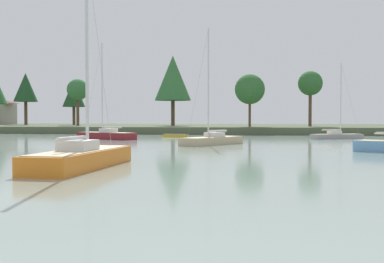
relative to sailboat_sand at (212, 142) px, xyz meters
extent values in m
cube|color=#4C563D|center=(-4.46, 53.56, 0.36)|extent=(243.58, 54.42, 1.17)
cube|color=tan|center=(-0.01, -0.01, -0.12)|extent=(5.69, 7.43, 1.22)
cube|color=#CCB78E|center=(-0.01, -0.01, 0.50)|extent=(5.23, 6.92, 0.04)
cube|color=silver|center=(0.18, 0.30, 0.75)|extent=(2.02, 2.11, 0.44)
cylinder|color=silver|center=(-0.32, -0.52, 5.69)|extent=(0.15, 0.15, 10.34)
cylinder|color=silver|center=(0.45, 0.74, 1.07)|extent=(1.64, 2.58, 0.12)
cylinder|color=silver|center=(0.45, 0.74, 1.12)|extent=(1.50, 2.34, 0.14)
cylinder|color=#999999|center=(-1.08, -1.78, 5.67)|extent=(1.56, 2.54, 10.29)
cube|color=maroon|center=(-14.26, 9.81, -0.11)|extent=(8.34, 5.67, 1.37)
cube|color=#CCB78E|center=(-14.26, 9.81, 0.59)|extent=(7.78, 5.21, 0.04)
cube|color=silver|center=(-13.89, 9.63, 0.86)|extent=(2.26, 2.11, 0.49)
cylinder|color=silver|center=(-14.84, 10.10, 6.10)|extent=(0.16, 0.16, 10.98)
cylinder|color=silver|center=(-13.38, 9.37, 1.20)|extent=(2.99, 1.56, 0.13)
cylinder|color=silver|center=(-13.38, 9.37, 1.25)|extent=(2.70, 1.43, 0.14)
cylinder|color=#999999|center=(-16.31, 10.82, 6.08)|extent=(2.95, 1.47, 10.94)
cube|color=gold|center=(-7.05, 16.90, -0.12)|extent=(3.39, 1.97, 0.54)
cube|color=brown|center=(-7.05, 16.90, 0.16)|extent=(3.54, 2.10, 0.05)
cube|color=tan|center=(-7.05, 16.90, 0.12)|extent=(0.31, 1.21, 0.03)
cube|color=orange|center=(-4.19, -21.37, -0.10)|extent=(2.61, 8.62, 1.49)
cube|color=#CCB78E|center=(-4.19, -21.37, 0.67)|extent=(2.31, 8.09, 0.04)
cube|color=silver|center=(-4.21, -21.79, 0.94)|extent=(1.56, 1.93, 0.51)
cylinder|color=silver|center=(-4.17, -20.68, 5.91)|extent=(0.17, 0.17, 10.44)
cylinder|color=silver|center=(-4.23, -22.39, 1.30)|extent=(0.24, 3.42, 0.14)
cylinder|color=silver|center=(-4.23, -22.39, 1.35)|extent=(0.24, 3.08, 0.14)
cylinder|color=#999999|center=(-4.12, -18.97, 5.88)|extent=(0.12, 3.43, 10.40)
cube|color=gray|center=(13.82, 15.00, -0.15)|extent=(6.71, 4.34, 0.98)
cube|color=#CCB78E|center=(13.82, 15.00, 0.36)|extent=(6.26, 3.98, 0.04)
cube|color=silver|center=(13.52, 14.86, 0.58)|extent=(1.78, 1.59, 0.40)
cylinder|color=silver|center=(14.30, 15.22, 4.78)|extent=(0.13, 0.13, 8.79)
cylinder|color=silver|center=(13.10, 14.66, 0.88)|extent=(2.44, 1.22, 0.11)
cylinder|color=silver|center=(13.10, 14.66, 0.93)|extent=(2.22, 1.14, 0.14)
cylinder|color=#999999|center=(15.50, 15.79, 4.76)|extent=(2.42, 1.15, 8.75)
sphere|color=orange|center=(-19.62, 15.71, -0.14)|extent=(0.51, 0.51, 0.51)
torus|color=#333338|center=(-19.62, 15.71, 0.15)|extent=(0.12, 0.12, 0.02)
cylinder|color=brown|center=(-12.67, 42.75, 5.02)|extent=(0.72, 0.72, 8.15)
cone|color=#336B38|center=(-12.67, 42.75, 10.18)|extent=(7.08, 7.08, 8.65)
cylinder|color=brown|center=(-30.72, 39.36, 3.95)|extent=(0.56, 0.56, 6.01)
sphere|color=#336B38|center=(-30.72, 39.36, 7.88)|extent=(4.12, 4.12, 4.12)
cylinder|color=brown|center=(12.72, 37.43, 4.21)|extent=(0.55, 0.55, 6.53)
sphere|color=#2D602D|center=(12.72, 37.43, 8.42)|extent=(4.22, 4.22, 4.22)
cylinder|color=brown|center=(-46.70, 48.48, 5.08)|extent=(0.67, 0.67, 8.27)
cone|color=#1E4723|center=(-46.70, 48.48, 9.17)|extent=(5.12, 5.12, 6.26)
cylinder|color=brown|center=(-36.64, 50.92, 4.21)|extent=(0.63, 0.63, 6.53)
cone|color=#1E4723|center=(-36.64, 50.92, 7.93)|extent=(4.94, 4.94, 6.04)
cylinder|color=brown|center=(2.48, 32.81, 3.51)|extent=(0.41, 0.41, 5.14)
sphere|color=#2D602D|center=(2.48, 32.81, 7.20)|extent=(5.01, 5.01, 5.01)
camera|label=1|loc=(5.01, -43.07, 2.27)|focal=42.20mm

